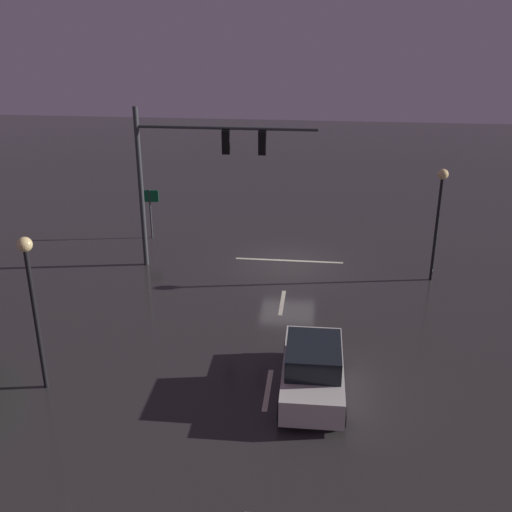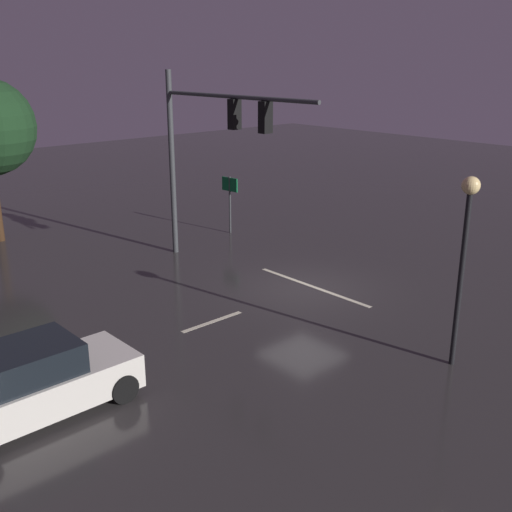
{
  "view_description": "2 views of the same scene",
  "coord_description": "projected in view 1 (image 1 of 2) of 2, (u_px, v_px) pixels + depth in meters",
  "views": [
    {
      "loc": [
        -1.39,
        25.43,
        10.7
      ],
      "look_at": [
        1.06,
        3.92,
        1.92
      ],
      "focal_mm": 42.14,
      "sensor_mm": 36.0,
      "label": 1
    },
    {
      "loc": [
        -13.29,
        14.26,
        7.49
      ],
      "look_at": [
        -0.93,
        3.07,
        2.09
      ],
      "focal_mm": 42.79,
      "sensor_mm": 36.0,
      "label": 2
    }
  ],
  "objects": [
    {
      "name": "ground_plane",
      "position": [
        288.0,
        264.0,
        27.58
      ],
      "size": [
        80.0,
        80.0,
        0.0
      ],
      "primitive_type": "plane",
      "color": "#2D2B2B"
    },
    {
      "name": "traffic_signal_assembly",
      "position": [
        193.0,
        161.0,
        25.46
      ],
      "size": [
        7.71,
        0.47,
        7.13
      ],
      "color": "#383A3D",
      "rests_on": "ground_plane"
    },
    {
      "name": "lane_dash_far",
      "position": [
        282.0,
        303.0,
        23.89
      ],
      "size": [
        0.16,
        2.2,
        0.01
      ],
      "primitive_type": "cube",
      "rotation": [
        0.0,
        0.0,
        1.57
      ],
      "color": "beige",
      "rests_on": "ground_plane"
    },
    {
      "name": "lane_dash_mid",
      "position": [
        268.0,
        390.0,
        18.37
      ],
      "size": [
        0.16,
        2.2,
        0.01
      ],
      "primitive_type": "cube",
      "rotation": [
        0.0,
        0.0,
        1.57
      ],
      "color": "beige",
      "rests_on": "ground_plane"
    },
    {
      "name": "stop_bar",
      "position": [
        289.0,
        261.0,
        27.95
      ],
      "size": [
        5.0,
        0.16,
        0.01
      ],
      "primitive_type": "cube",
      "color": "beige",
      "rests_on": "ground_plane"
    },
    {
      "name": "car_approaching",
      "position": [
        313.0,
        369.0,
        18.01
      ],
      "size": [
        1.95,
        4.39,
        1.7
      ],
      "color": "silver",
      "rests_on": "ground_plane"
    },
    {
      "name": "street_lamp_left_kerb",
      "position": [
        440.0,
        204.0,
        24.67
      ],
      "size": [
        0.44,
        0.44,
        4.88
      ],
      "color": "black",
      "rests_on": "ground_plane"
    },
    {
      "name": "street_lamp_right_kerb",
      "position": [
        31.0,
        285.0,
        17.21
      ],
      "size": [
        0.44,
        0.44,
        4.93
      ],
      "color": "black",
      "rests_on": "ground_plane"
    },
    {
      "name": "route_sign",
      "position": [
        150.0,
        203.0,
        30.12
      ],
      "size": [
        0.9,
        0.15,
        2.57
      ],
      "color": "#383A3D",
      "rests_on": "ground_plane"
    }
  ]
}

